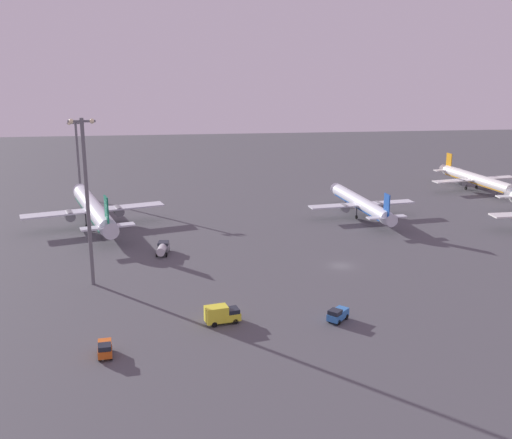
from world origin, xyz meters
The scene contains 10 objects.
ground_plane centered at (0.00, 0.00, 0.00)m, with size 416.00×416.00×0.00m, color #4C4C51.
airplane_mid_apron centered at (14.58, 37.41, 3.59)m, with size 28.87×36.97×9.49m.
airplane_far_stand centered at (-54.22, 36.16, 4.35)m, with size 34.48×43.88×11.51m.
airplane_taxiway_distant centered at (58.79, 64.32, 3.56)m, with size 28.62×36.58×9.42m.
cargo_loader centered at (-7.24, -26.45, 1.18)m, with size 4.25×4.37×2.25m.
baggage_tractor centered at (-43.58, -34.47, 1.18)m, with size 2.45×4.34×2.25m.
catering_truck centered at (-26.11, -25.12, 1.58)m, with size 6.04×3.58×3.05m.
fuel_truck centered at (-36.63, 11.82, 1.37)m, with size 2.94×6.48×2.35m.
apron_light_central centered at (-49.18, -4.87, 17.54)m, with size 4.80×0.90×31.26m.
apron_light_west centered at (-62.46, 68.37, 13.15)m, with size 4.80×0.90×22.70m.
Camera 1 is at (-31.27, -118.93, 43.10)m, focal length 44.07 mm.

